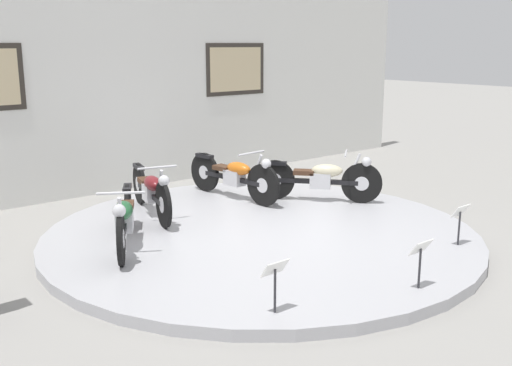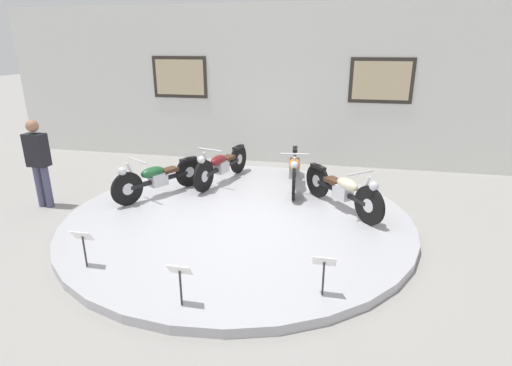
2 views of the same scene
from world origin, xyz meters
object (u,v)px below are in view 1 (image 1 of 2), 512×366
object	(u,v)px
motorcycle_green	(124,217)
info_placard_front_right	(460,216)
info_placard_front_centre	(421,254)
motorcycle_orange	(234,175)
info_placard_front_left	(275,275)
motorcycle_maroon	(151,190)
motorcycle_cream	(321,177)

from	to	relation	value
motorcycle_green	info_placard_front_right	xyz separation A→B (m)	(3.17, -2.55, -0.00)
info_placard_front_centre	motorcycle_orange	bearing A→B (deg)	79.54
motorcycle_green	info_placard_front_left	size ratio (longest dim) A/B	3.32
info_placard_front_left	info_placard_front_centre	size ratio (longest dim) A/B	1.00
motorcycle_maroon	info_placard_front_right	world-z (taller)	motorcycle_maroon
motorcycle_cream	info_placard_front_right	distance (m)	2.56
motorcycle_orange	info_placard_front_left	world-z (taller)	motorcycle_orange
motorcycle_maroon	info_placard_front_centre	xyz separation A→B (m)	(0.75, -4.03, -0.01)
motorcycle_maroon	motorcycle_cream	size ratio (longest dim) A/B	1.24
motorcycle_green	motorcycle_orange	xyz separation A→B (m)	(2.42, 0.98, 0.02)
motorcycle_orange	motorcycle_maroon	bearing A→B (deg)	-180.00
motorcycle_maroon	motorcycle_orange	world-z (taller)	motorcycle_orange
info_placard_front_left	motorcycle_cream	bearing A→B (deg)	38.80
motorcycle_cream	info_placard_front_left	size ratio (longest dim) A/B	3.02
motorcycle_cream	info_placard_front_right	bearing A→B (deg)	-94.30
motorcycle_cream	motorcycle_maroon	bearing A→B (deg)	158.15
info_placard_front_left	info_placard_front_right	xyz separation A→B (m)	(2.99, 0.00, 0.00)
motorcycle_maroon	motorcycle_cream	world-z (taller)	same
motorcycle_maroon	info_placard_front_right	distance (m)	4.18
info_placard_front_right	info_placard_front_left	bearing A→B (deg)	180.00
motorcycle_green	motorcycle_maroon	xyz separation A→B (m)	(0.93, 0.98, 0.01)
motorcycle_cream	info_placard_front_right	world-z (taller)	motorcycle_cream
motorcycle_green	motorcycle_cream	xyz separation A→B (m)	(3.37, 0.01, 0.01)
motorcycle_maroon	motorcycle_orange	bearing A→B (deg)	0.00
motorcycle_green	motorcycle_maroon	size ratio (longest dim) A/B	0.89
info_placard_front_left	info_placard_front_right	world-z (taller)	same
motorcycle_orange	info_placard_front_centre	distance (m)	4.10
motorcycle_maroon	info_placard_front_centre	distance (m)	4.10
motorcycle_cream	info_placard_front_left	xyz separation A→B (m)	(-3.18, -2.56, -0.01)
motorcycle_orange	info_placard_front_centre	bearing A→B (deg)	-100.46
info_placard_front_left	info_placard_front_right	bearing A→B (deg)	0.00
motorcycle_green	motorcycle_cream	distance (m)	3.37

